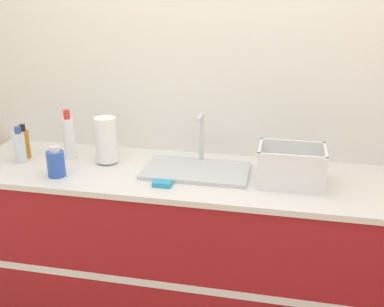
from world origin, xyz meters
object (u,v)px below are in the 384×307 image
(paper_towel_roll, at_px, (106,140))
(dish_rack, at_px, (291,170))
(bottle_clear, at_px, (20,147))
(bottle_blue, at_px, (56,163))
(sink, at_px, (197,168))
(bottle_amber, at_px, (24,143))
(bottle_white_spray, at_px, (69,137))

(paper_towel_roll, bearing_deg, dish_rack, -5.04)
(bottle_clear, height_order, bottle_blue, bottle_clear)
(sink, distance_m, bottle_amber, 0.99)
(dish_rack, xyz_separation_m, bottle_amber, (-1.46, 0.07, 0.01))
(bottle_amber, bearing_deg, bottle_blue, -34.79)
(sink, height_order, bottle_clear, sink)
(sink, xyz_separation_m, bottle_clear, (-0.97, -0.06, 0.07))
(sink, distance_m, bottle_white_spray, 0.74)
(paper_towel_roll, bearing_deg, bottle_white_spray, 173.64)
(bottle_amber, bearing_deg, bottle_white_spray, 9.94)
(paper_towel_roll, bearing_deg, bottle_clear, -168.84)
(dish_rack, bearing_deg, bottle_clear, -179.80)
(dish_rack, height_order, bottle_blue, dish_rack)
(paper_towel_roll, xyz_separation_m, bottle_blue, (-0.18, -0.23, -0.06))
(sink, xyz_separation_m, bottle_amber, (-0.99, 0.01, 0.07))
(sink, xyz_separation_m, paper_towel_roll, (-0.50, 0.03, 0.11))
(bottle_clear, distance_m, bottle_blue, 0.31)
(bottle_amber, height_order, bottle_clear, bottle_clear)
(dish_rack, relative_size, bottle_white_spray, 1.14)
(sink, height_order, dish_rack, sink)
(bottle_clear, bearing_deg, dish_rack, 0.20)
(bottle_clear, relative_size, bottle_blue, 1.28)
(bottle_clear, bearing_deg, bottle_white_spray, 26.69)
(paper_towel_roll, distance_m, bottle_clear, 0.47)
(paper_towel_roll, bearing_deg, bottle_blue, -128.66)
(bottle_amber, distance_m, bottle_clear, 0.08)
(bottle_white_spray, bearing_deg, sink, -4.33)
(bottle_white_spray, bearing_deg, bottle_clear, -153.31)
(sink, height_order, paper_towel_roll, sink)
(sink, xyz_separation_m, dish_rack, (0.47, -0.06, 0.06))
(bottle_clear, bearing_deg, sink, 3.64)
(sink, bearing_deg, bottle_white_spray, 175.67)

